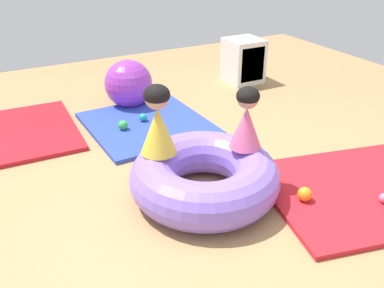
% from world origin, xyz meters
% --- Properties ---
extents(ground_plane, '(8.00, 8.00, 0.00)m').
position_xyz_m(ground_plane, '(0.00, 0.00, 0.00)').
color(ground_plane, tan).
extents(gym_mat_far_left, '(1.42, 1.32, 0.04)m').
position_xyz_m(gym_mat_far_left, '(-1.27, 1.79, 0.02)').
color(gym_mat_far_left, '#B21923').
rests_on(gym_mat_far_left, ground).
extents(gym_mat_center_rear, '(2.05, 1.57, 0.04)m').
position_xyz_m(gym_mat_center_rear, '(1.26, -0.59, 0.02)').
color(gym_mat_center_rear, red).
rests_on(gym_mat_center_rear, ground).
extents(gym_mat_near_left, '(1.20, 1.26, 0.04)m').
position_xyz_m(gym_mat_near_left, '(0.09, 1.38, 0.02)').
color(gym_mat_near_left, '#2D47B7').
rests_on(gym_mat_near_left, ground).
extents(inflatable_cushion, '(1.13, 1.13, 0.35)m').
position_xyz_m(inflatable_cushion, '(-0.02, -0.01, 0.17)').
color(inflatable_cushion, '#8466E0').
rests_on(inflatable_cushion, ground).
extents(child_in_pink, '(0.34, 0.34, 0.48)m').
position_xyz_m(child_in_pink, '(0.33, -0.02, 0.58)').
color(child_in_pink, '#E5608E').
rests_on(child_in_pink, inflatable_cushion).
extents(child_in_yellow, '(0.28, 0.28, 0.53)m').
position_xyz_m(child_in_yellow, '(-0.29, 0.21, 0.61)').
color(child_in_yellow, yellow).
rests_on(child_in_yellow, inflatable_cushion).
extents(play_ball_teal, '(0.08, 0.08, 0.08)m').
position_xyz_m(play_ball_teal, '(0.07, 1.43, 0.08)').
color(play_ball_teal, teal).
rests_on(play_ball_teal, gym_mat_near_left).
extents(play_ball_pink, '(0.08, 0.08, 0.08)m').
position_xyz_m(play_ball_pink, '(1.07, -0.76, 0.08)').
color(play_ball_pink, pink).
rests_on(play_ball_pink, gym_mat_center_rear).
extents(play_ball_green, '(0.10, 0.10, 0.10)m').
position_xyz_m(play_ball_green, '(-0.19, 1.33, 0.09)').
color(play_ball_green, green).
rests_on(play_ball_green, gym_mat_near_left).
extents(play_ball_orange, '(0.11, 0.11, 0.11)m').
position_xyz_m(play_ball_orange, '(0.58, -0.46, 0.09)').
color(play_ball_orange, orange).
rests_on(play_ball_orange, gym_mat_center_rear).
extents(exercise_ball_large, '(0.54, 0.54, 0.54)m').
position_xyz_m(exercise_ball_large, '(0.12, 1.97, 0.27)').
color(exercise_ball_large, purple).
rests_on(exercise_ball_large, ground).
extents(storage_cube, '(0.44, 0.44, 0.56)m').
position_xyz_m(storage_cube, '(1.76, 2.07, 0.28)').
color(storage_cube, silver).
rests_on(storage_cube, ground).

